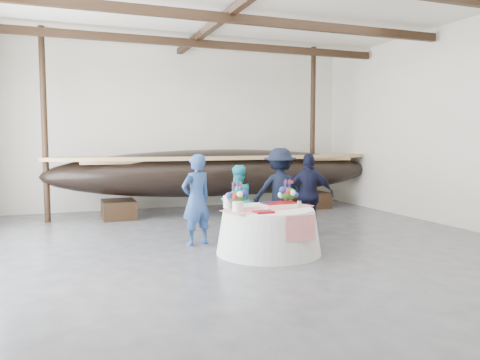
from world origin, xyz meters
name	(u,v)px	position (x,y,z in m)	size (l,w,h in m)	color
floor	(261,254)	(0.00, 0.00, 0.00)	(10.00, 12.00, 0.01)	#3D3D42
wall_back	(179,128)	(0.00, 6.00, 2.25)	(10.00, 0.02, 4.50)	silver
pavilion_structure	(245,23)	(0.00, 0.79, 4.00)	(9.80, 11.76, 4.50)	black
longboat_display	(222,172)	(0.80, 4.56, 1.07)	(8.94, 1.79, 1.68)	black
banquet_table	(269,231)	(0.15, 0.05, 0.38)	(1.79, 1.79, 0.77)	silver
tabletop_items	(263,199)	(0.10, 0.20, 0.92)	(1.74, 1.04, 0.40)	red
guest_woman_blue	(196,200)	(-0.84, 1.09, 0.84)	(0.61, 0.40, 1.68)	navy
guest_woman_teal	(237,201)	(0.11, 1.50, 0.72)	(0.70, 0.54, 1.43)	#22A5B3
guest_man_left	(280,191)	(1.05, 1.50, 0.88)	(1.14, 0.66, 1.77)	black
guest_man_right	(309,195)	(1.52, 1.11, 0.83)	(0.97, 0.40, 1.66)	black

